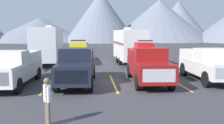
% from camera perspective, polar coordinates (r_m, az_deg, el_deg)
% --- Properties ---
extents(ground_plane, '(240.00, 240.00, 0.00)m').
position_cam_1_polar(ground_plane, '(15.24, 0.32, -4.93)').
color(ground_plane, '#38383D').
extents(pickup_truck_a, '(2.37, 5.89, 2.10)m').
position_cam_1_polar(pickup_truck_a, '(15.66, -22.08, -1.02)').
color(pickup_truck_a, white).
rests_on(pickup_truck_a, ground).
extents(pickup_truck_b, '(2.24, 5.91, 2.66)m').
position_cam_1_polar(pickup_truck_b, '(15.08, -8.08, -0.42)').
color(pickup_truck_b, black).
rests_on(pickup_truck_b, ground).
extents(pickup_truck_c, '(2.28, 5.95, 2.63)m').
position_cam_1_polar(pickup_truck_c, '(15.51, 8.26, -0.24)').
color(pickup_truck_c, maroon).
rests_on(pickup_truck_c, ground).
extents(pickup_truck_d, '(2.24, 5.78, 2.14)m').
position_cam_1_polar(pickup_truck_d, '(17.14, 21.22, -0.26)').
color(pickup_truck_d, white).
rests_on(pickup_truck_d, ground).
extents(lot_stripe_b, '(0.12, 5.50, 0.01)m').
position_cam_1_polar(lot_stripe_b, '(15.40, -14.55, -5.01)').
color(lot_stripe_b, gold).
rests_on(lot_stripe_b, ground).
extents(lot_stripe_c, '(0.12, 5.50, 0.01)m').
position_cam_1_polar(lot_stripe_c, '(15.24, 0.32, -4.91)').
color(lot_stripe_c, gold).
rests_on(lot_stripe_c, ground).
extents(lot_stripe_d, '(0.12, 5.50, 0.01)m').
position_cam_1_polar(lot_stripe_d, '(16.08, 14.54, -4.51)').
color(lot_stripe_d, gold).
rests_on(lot_stripe_d, ground).
extents(camper_trailer_a, '(2.63, 8.98, 3.89)m').
position_cam_1_polar(camper_trailer_a, '(25.01, -14.72, 4.16)').
color(camper_trailer_a, silver).
rests_on(camper_trailer_a, ground).
extents(camper_trailer_b, '(2.58, 8.05, 3.69)m').
position_cam_1_polar(camper_trailer_b, '(24.61, 4.03, 4.09)').
color(camper_trailer_b, white).
rests_on(camper_trailer_b, ground).
extents(person_a, '(0.28, 0.33, 1.63)m').
position_cam_1_polar(person_a, '(8.46, -14.88, -8.20)').
color(person_a, '#726047').
rests_on(person_a, ground).
extents(mountain_ridge, '(160.71, 52.05, 17.06)m').
position_cam_1_polar(mountain_ridge, '(86.70, 0.24, 9.81)').
color(mountain_ridge, slate).
rests_on(mountain_ridge, ground).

